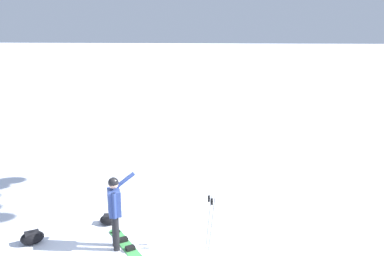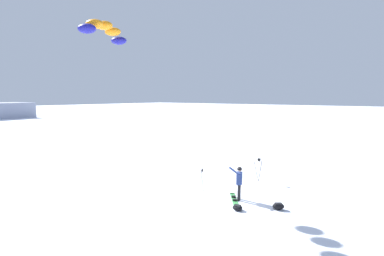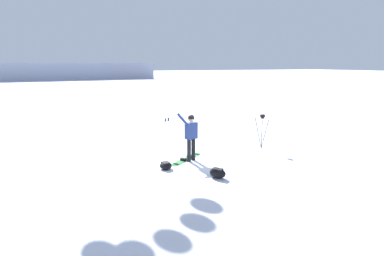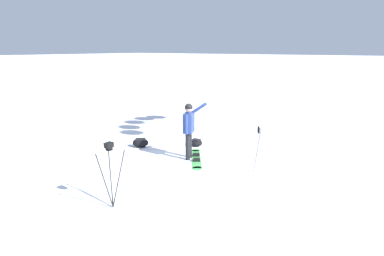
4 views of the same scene
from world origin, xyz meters
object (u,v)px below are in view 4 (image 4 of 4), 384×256
Objects in this scene: snowboard at (196,158)px; gear_bag_large at (141,142)px; gear_bag_small at (196,142)px; ski_poles at (258,143)px; snowboarder at (189,126)px; camera_tripod at (110,162)px.

snowboard is 2.17m from gear_bag_large.
gear_bag_large is (2.16, 0.12, 0.14)m from snowboard.
gear_bag_small is (0.73, -1.04, 0.10)m from snowboard.
snowboard is 2.04m from ski_poles.
snowboarder is at bearing 22.17° from snowboard.
camera_tripod is at bearing 101.90° from gear_bag_small.
gear_bag_large is at bearing 3.18° from snowboard.
gear_bag_small is at bearing -78.10° from camera_tripod.
camera_tripod reaches higher than snowboard.
snowboarder is 1.37× the size of ski_poles.
snowboard is at bearing 124.97° from gear_bag_small.
ski_poles is at bearing -115.85° from camera_tripod.
gear_bag_large is 4.11m from camera_tripod.
camera_tripod is (-0.20, 3.38, 0.98)m from snowboard.
snowboard is at bearing -86.59° from camera_tripod.
snowboarder reaches higher than gear_bag_small.
ski_poles is at bearing 159.66° from gear_bag_small.
gear_bag_small is (0.52, -1.13, -0.89)m from snowboarder.
gear_bag_large is 1.24× the size of gear_bag_small.
snowboarder is 2.13m from gear_bag_large.
gear_bag_small is (-1.43, -1.16, -0.04)m from gear_bag_large.
snowboard is (-0.21, -0.08, -0.99)m from snowboarder.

